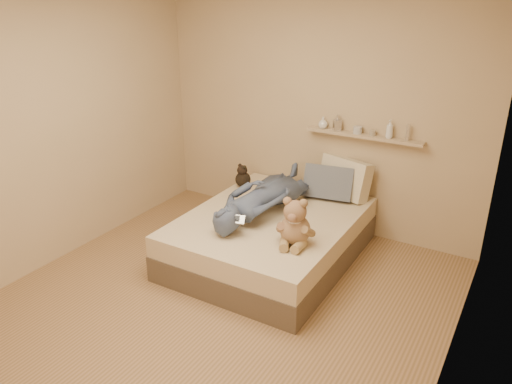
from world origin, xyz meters
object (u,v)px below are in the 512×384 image
Objects in this scene: bed at (271,237)px; teddy_bear at (295,225)px; wall_shelf at (363,136)px; person at (266,195)px; dark_plush at (243,177)px; pillow_cream at (345,178)px; game_console at (234,219)px; pillow_grey at (329,183)px.

teddy_bear reaches higher than bed.
bed is 1.58× the size of wall_shelf.
bed is 1.31× the size of person.
bed is at bearing -38.59° from dark_plush.
pillow_cream is at bearing -117.75° from person.
bed is 4.38× the size of teddy_bear.
wall_shelf is at bearing 85.32° from teddy_bear.
bed is at bearing 82.23° from game_console.
dark_plush reaches higher than game_console.
game_console reaches higher than bed.
pillow_cream reaches higher than pillow_grey.
game_console is at bearing -97.77° from bed.
teddy_bear is 1.40m from dark_plush.
bed is 7.32× the size of dark_plush.
teddy_bear is at bearing -41.26° from bed.
teddy_bear is (0.52, 0.14, 0.01)m from game_console.
dark_plush is 0.47× the size of pillow_cream.
pillow_grey is (0.37, 1.22, 0.00)m from game_console.
teddy_bear reaches higher than pillow_cream.
pillow_cream is (0.49, 1.36, 0.03)m from game_console.
wall_shelf reaches higher than game_console.
bed is 3.80× the size of pillow_grey.
teddy_bear is 1.67× the size of dark_plush.
dark_plush is (-0.56, 1.04, -0.06)m from game_console.
game_console is 0.48× the size of teddy_bear.
person is at bearing -122.32° from pillow_grey.
game_console is at bearing -113.35° from wall_shelf.
bed is at bearing -116.60° from pillow_cream.
person is (-0.54, 0.46, -0.00)m from teddy_bear.
bed is 0.87m from dark_plush.
dark_plush is 0.22× the size of wall_shelf.
wall_shelf is at bearing 66.65° from game_console.
game_console is at bearing -61.77° from dark_plush.
wall_shelf is (0.13, 0.08, 0.45)m from pillow_cream.
dark_plush is at bearing -168.50° from pillow_grey.
person is at bearing -39.35° from dark_plush.
pillow_cream is at bearing 63.40° from bed.
bed is at bearing 138.74° from teddy_bear.
pillow_cream reaches higher than bed.
wall_shelf is (0.62, 1.44, 0.48)m from game_console.
pillow_cream is (-0.03, 1.22, 0.02)m from teddy_bear.
teddy_bear is 1.22m from pillow_cream.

